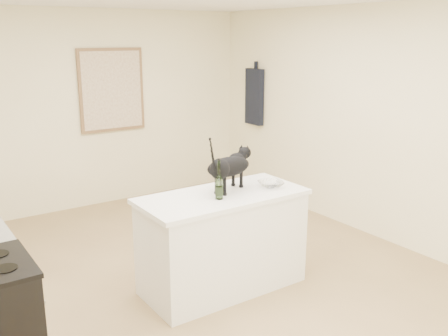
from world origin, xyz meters
TOP-DOWN VIEW (x-y plane):
  - floor at (0.00, 0.00)m, footprint 5.50×5.50m
  - wall_back at (0.00, 2.75)m, footprint 4.50×0.00m
  - wall_right at (2.25, 0.00)m, footprint 0.00×5.50m
  - island_base at (0.10, -0.20)m, footprint 1.44×0.67m
  - island_top at (0.10, -0.20)m, footprint 1.50×0.70m
  - artwork_frame at (0.30, 2.72)m, footprint 0.90×0.03m
  - artwork_canvas at (0.30, 2.70)m, footprint 0.82×0.00m
  - hanging_garment at (2.19, 2.05)m, footprint 0.08×0.34m
  - black_cat at (0.20, -0.15)m, footprint 0.59×0.38m
  - wine_bottle at (-0.00, -0.30)m, footprint 0.07×0.07m
  - glass_bowl at (0.58, -0.28)m, footprint 0.29×0.29m

SIDE VIEW (x-z plane):
  - floor at x=0.00m, z-range 0.00..0.00m
  - island_base at x=0.10m, z-range 0.00..0.86m
  - island_top at x=0.10m, z-range 0.86..0.90m
  - glass_bowl at x=0.58m, z-range 0.90..0.96m
  - wine_bottle at x=0.00m, z-range 0.90..1.21m
  - black_cat at x=0.20m, z-range 0.90..1.30m
  - wall_back at x=0.00m, z-range -0.95..3.55m
  - wall_right at x=2.25m, z-range -1.45..4.05m
  - hanging_garment at x=2.19m, z-range 1.00..1.80m
  - artwork_frame at x=0.30m, z-range 1.00..2.10m
  - artwork_canvas at x=0.30m, z-range 1.04..2.06m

